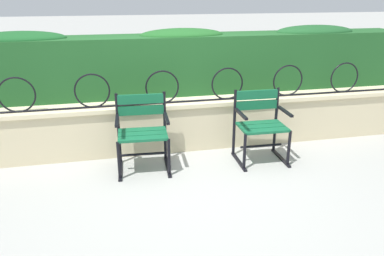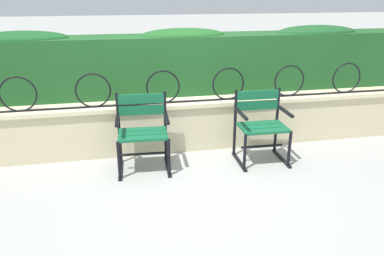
% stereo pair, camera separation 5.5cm
% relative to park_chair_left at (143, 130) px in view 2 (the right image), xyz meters
% --- Properties ---
extents(ground_plane, '(60.00, 60.00, 0.00)m').
position_rel_park_chair_left_xyz_m(ground_plane, '(0.52, -0.41, -0.46)').
color(ground_plane, '#9E9E99').
extents(stone_wall, '(6.90, 0.41, 0.64)m').
position_rel_park_chair_left_xyz_m(stone_wall, '(0.52, 0.50, -0.14)').
color(stone_wall, beige).
rests_on(stone_wall, ground).
extents(iron_arch_fence, '(6.37, 0.02, 0.42)m').
position_rel_park_chair_left_xyz_m(iron_arch_fence, '(0.33, 0.42, 0.36)').
color(iron_arch_fence, black).
rests_on(iron_arch_fence, stone_wall).
extents(hedge_row, '(6.76, 0.61, 0.86)m').
position_rel_park_chair_left_xyz_m(hedge_row, '(0.53, 0.98, 0.60)').
color(hedge_row, '#1E5123').
rests_on(hedge_row, stone_wall).
extents(park_chair_left, '(0.62, 0.55, 0.86)m').
position_rel_park_chair_left_xyz_m(park_chair_left, '(0.00, 0.00, 0.00)').
color(park_chair_left, '#145B38').
rests_on(park_chair_left, ground).
extents(park_chair_right, '(0.60, 0.54, 0.85)m').
position_rel_park_chair_left_xyz_m(park_chair_right, '(1.41, -0.06, -0.00)').
color(park_chair_right, '#145B38').
rests_on(park_chair_right, ground).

